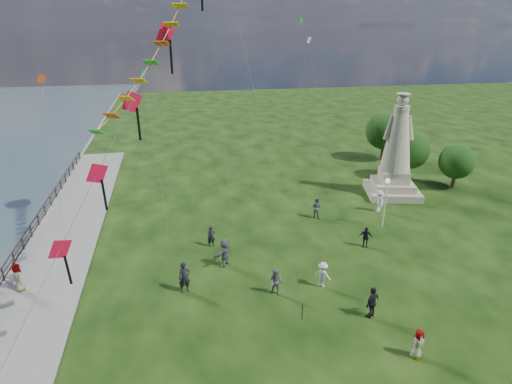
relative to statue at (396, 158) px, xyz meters
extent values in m
cube|color=slate|center=(-30.57, -8.80, -3.70)|extent=(0.30, 160.00, 0.60)
cube|color=slate|center=(-28.07, -10.80, -3.45)|extent=(5.00, 60.00, 0.10)
cylinder|color=black|center=(-30.37, -8.80, -3.00)|extent=(0.11, 0.11, 1.00)
cylinder|color=black|center=(-30.37, -6.80, -3.00)|extent=(0.11, 0.11, 1.00)
cylinder|color=black|center=(-30.37, -4.80, -3.00)|extent=(0.11, 0.11, 1.00)
cylinder|color=black|center=(-30.37, -2.80, -3.00)|extent=(0.11, 0.11, 1.00)
cylinder|color=black|center=(-30.37, -0.80, -3.00)|extent=(0.11, 0.11, 1.00)
cylinder|color=black|center=(-30.37, 1.20, -3.00)|extent=(0.11, 0.11, 1.00)
cylinder|color=black|center=(-30.37, 3.20, -3.00)|extent=(0.11, 0.11, 1.00)
cylinder|color=black|center=(-30.37, 5.20, -3.00)|extent=(0.11, 0.11, 1.00)
cylinder|color=black|center=(-30.37, 7.20, -3.00)|extent=(0.11, 0.11, 1.00)
cylinder|color=black|center=(-30.37, 9.20, -3.00)|extent=(0.11, 0.11, 1.00)
cylinder|color=black|center=(-30.37, 11.20, -3.00)|extent=(0.11, 0.11, 1.00)
cylinder|color=black|center=(-30.37, 13.20, -3.00)|extent=(0.11, 0.11, 1.00)
cylinder|color=black|center=(-30.37, 15.20, -3.00)|extent=(0.11, 0.11, 1.00)
cylinder|color=black|center=(-30.37, 17.20, -3.00)|extent=(0.11, 0.11, 1.00)
cube|color=black|center=(-30.37, -8.80, -2.52)|extent=(0.06, 52.00, 0.06)
cube|color=black|center=(-30.37, -8.80, -2.95)|extent=(0.06, 52.00, 0.06)
cube|color=tan|center=(0.00, 0.00, -3.17)|extent=(5.54, 5.54, 0.65)
cube|color=tan|center=(0.00, 0.00, -2.52)|extent=(4.22, 4.22, 0.65)
cube|color=tan|center=(0.00, 0.00, -1.66)|extent=(2.90, 2.90, 1.08)
cylinder|color=tan|center=(0.00, 0.00, 4.52)|extent=(1.58, 1.58, 0.43)
sphere|color=tan|center=(0.00, 0.00, 5.19)|extent=(1.00, 1.00, 1.00)
cylinder|color=tan|center=(0.00, 0.00, 5.71)|extent=(1.19, 1.19, 0.11)
cylinder|color=silver|center=(-4.07, -6.21, -1.66)|extent=(0.11, 0.11, 3.67)
sphere|color=white|center=(-4.07, -6.21, 0.29)|extent=(0.37, 0.37, 0.37)
cylinder|color=#382314|center=(3.56, 3.62, -2.54)|extent=(0.36, 0.36, 1.91)
sphere|color=black|center=(3.56, 3.62, -0.39)|extent=(3.83, 3.83, 3.83)
cylinder|color=#382314|center=(6.58, 0.36, -2.68)|extent=(0.36, 0.36, 1.64)
sphere|color=black|center=(6.58, 0.36, -0.84)|extent=(3.28, 3.28, 3.28)
cylinder|color=#382314|center=(4.17, 10.30, -2.44)|extent=(0.36, 0.36, 2.12)
sphere|color=black|center=(4.17, 10.30, -0.05)|extent=(4.25, 4.25, 4.25)
imported|color=black|center=(-19.57, -12.00, -2.54)|extent=(0.78, 0.60, 1.93)
imported|color=#595960|center=(-14.41, -13.35, -2.67)|extent=(0.94, 0.86, 1.65)
imported|color=silver|center=(-11.48, -13.09, -2.69)|extent=(1.13, 1.11, 1.62)
imported|color=black|center=(-9.88, -16.35, -2.58)|extent=(1.21, 1.05, 1.84)
imported|color=#595960|center=(-9.12, -19.57, -2.74)|extent=(0.86, 0.70, 1.53)
imported|color=black|center=(-17.48, -6.75, -2.73)|extent=(0.59, 0.41, 1.54)
imported|color=#595960|center=(-8.59, -3.51, -2.63)|extent=(0.96, 0.97, 1.74)
imported|color=silver|center=(-3.08, -3.42, -2.54)|extent=(0.79, 1.31, 1.92)
imported|color=black|center=(-6.83, -8.97, -2.73)|extent=(1.00, 0.75, 1.53)
imported|color=#595960|center=(-29.07, -10.08, -2.63)|extent=(0.87, 0.99, 1.73)
imported|color=#595960|center=(-16.91, -9.51, -2.55)|extent=(1.71, 1.83, 1.89)
cube|color=red|center=(-24.46, -17.28, 2.72)|extent=(0.87, 0.64, 1.03)
cube|color=black|center=(-24.28, -17.38, 1.77)|extent=(0.10, 0.28, 1.48)
cube|color=red|center=(-22.86, -15.98, 5.41)|extent=(0.87, 0.64, 1.03)
cube|color=black|center=(-22.68, -16.08, 4.46)|extent=(0.10, 0.28, 1.48)
cube|color=red|center=(-21.26, -14.69, 8.10)|extent=(0.87, 0.64, 1.03)
cube|color=black|center=(-21.08, -14.79, 7.15)|extent=(0.10, 0.28, 1.48)
cube|color=red|center=(-19.66, -13.39, 10.78)|extent=(0.87, 0.64, 1.03)
cube|color=black|center=(-19.48, -13.49, 9.83)|extent=(0.10, 0.28, 1.48)
cylinder|color=black|center=(-13.57, -15.80, -3.05)|extent=(0.06, 0.06, 0.90)
cube|color=gold|center=(-18.95, -13.14, 11.96)|extent=(0.71, 0.66, 0.19)
cube|color=gold|center=(-19.38, -13.79, 11.19)|extent=(0.70, 0.68, 0.21)
cube|color=#D6430D|center=(-19.84, -14.44, 10.45)|extent=(0.69, 0.69, 0.23)
cube|color=green|center=(-20.33, -15.08, 9.75)|extent=(0.68, 0.69, 0.25)
cube|color=gold|center=(-20.84, -15.72, 9.09)|extent=(0.66, 0.69, 0.27)
cube|color=gold|center=(-21.35, -16.35, 8.50)|extent=(0.64, 0.68, 0.28)
cube|color=#D6430D|center=(-21.88, -16.98, 7.98)|extent=(0.62, 0.67, 0.30)
cube|color=green|center=(-22.39, -17.59, 7.52)|extent=(0.60, 0.66, 0.31)
cube|color=#167287|center=(-21.50, 1.10, 7.71)|extent=(0.51, 0.39, 0.57)
cylinder|color=#595959|center=(-21.00, -1.40, 2.13)|extent=(1.02, 5.02, 11.17)
cube|color=silver|center=(-7.76, 2.78, 10.02)|extent=(0.51, 0.39, 0.57)
cylinder|color=#595959|center=(-7.26, 0.28, 3.29)|extent=(1.02, 5.02, 13.48)
cylinder|color=#595959|center=(-0.44, 5.05, 5.67)|extent=(1.02, 5.02, 18.24)
cylinder|color=#595959|center=(-15.11, 7.54, 6.89)|extent=(1.02, 5.02, 20.67)
cube|color=green|center=(-5.88, 11.45, 11.67)|extent=(0.51, 0.39, 0.57)
cylinder|color=#595959|center=(-5.38, 8.95, 4.11)|extent=(1.02, 5.02, 15.12)
cube|color=#D6430D|center=(-28.48, -0.26, 7.62)|extent=(0.51, 0.39, 0.57)
cylinder|color=#595959|center=(-27.98, -2.76, 2.08)|extent=(1.02, 5.02, 11.07)
cylinder|color=#595959|center=(-13.32, 3.01, 12.84)|extent=(1.02, 5.02, 32.58)
cylinder|color=#595959|center=(0.16, 1.04, 7.04)|extent=(1.02, 5.02, 20.99)
camera|label=1|loc=(-19.73, -33.78, 11.13)|focal=30.00mm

